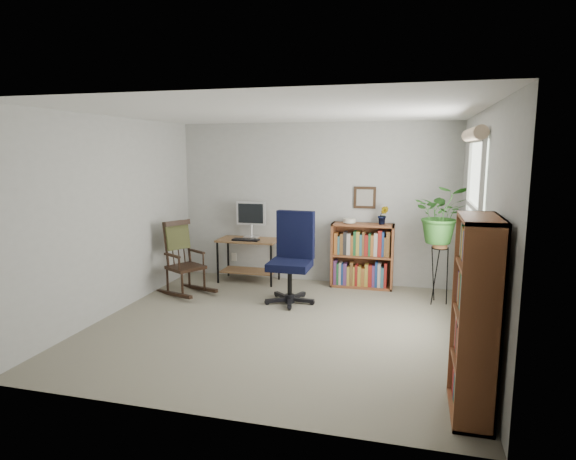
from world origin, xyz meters
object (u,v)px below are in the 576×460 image
(low_bookshelf, at_px, (362,256))
(desk, at_px, (249,260))
(office_chair, at_px, (290,258))
(rocking_chair, at_px, (185,257))
(tall_bookshelf, at_px, (475,318))

(low_bookshelf, bearing_deg, desk, -176.00)
(office_chair, relative_size, low_bookshelf, 1.29)
(desk, bearing_deg, office_chair, -44.76)
(rocking_chair, bearing_deg, office_chair, -60.68)
(desk, distance_m, office_chair, 1.26)
(office_chair, relative_size, tall_bookshelf, 0.80)
(tall_bookshelf, bearing_deg, low_bookshelf, 109.73)
(rocking_chair, relative_size, tall_bookshelf, 0.68)
(low_bookshelf, distance_m, tall_bookshelf, 3.47)
(office_chair, xyz_separation_m, rocking_chair, (-1.51, 0.03, -0.09))
(low_bookshelf, bearing_deg, rocking_chair, -157.95)
(low_bookshelf, bearing_deg, office_chair, -130.50)
(office_chair, height_order, tall_bookshelf, tall_bookshelf)
(rocking_chair, height_order, low_bookshelf, rocking_chair)
(desk, relative_size, tall_bookshelf, 0.60)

